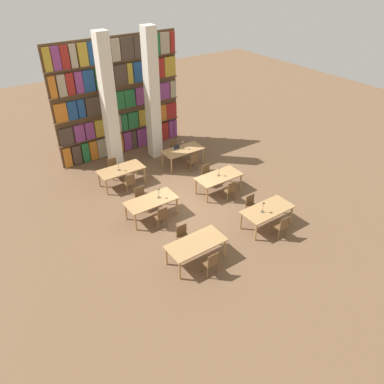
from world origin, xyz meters
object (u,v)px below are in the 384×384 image
(chair_4, at_px, (161,216))
(desk_lamp_3, at_px, (118,164))
(chair_5, at_px, (141,197))
(pillar_center, at_px, (152,96))
(desk_lamp_4, at_px, (183,144))
(laptop, at_px, (176,148))
(chair_3, at_px, (252,205))
(reading_table_2, at_px, (151,202))
(chair_1, at_px, (183,237))
(reading_table_3, at_px, (219,178))
(chair_10, at_px, (193,161))
(reading_table_1, at_px, (267,211))
(chair_6, at_px, (230,190))
(reading_table_5, at_px, (183,151))
(reading_table_0, at_px, (196,245))
(chair_11, at_px, (175,148))
(chair_0, at_px, (211,262))
(chair_9, at_px, (114,167))
(pillar_left, at_px, (109,105))
(desk_lamp_1, at_px, (159,191))
(chair_7, at_px, (207,174))
(reading_table_4, at_px, (121,171))
(chair_8, at_px, (129,182))
(desk_lamp_2, at_px, (219,170))
(desk_lamp_0, at_px, (263,205))
(chair_2, at_px, (281,226))

(chair_4, xyz_separation_m, desk_lamp_3, (0.05, 3.48, 0.55))
(chair_5, relative_size, desk_lamp_3, 2.14)
(pillar_center, relative_size, desk_lamp_4, 14.65)
(chair_4, relative_size, laptop, 2.81)
(chair_3, relative_size, reading_table_2, 0.46)
(desk_lamp_4, bearing_deg, laptop, 140.02)
(chair_1, relative_size, chair_5, 1.00)
(reading_table_3, height_order, chair_10, chair_10)
(reading_table_1, xyz_separation_m, desk_lamp_4, (0.19, 5.75, 0.35))
(chair_6, bearing_deg, reading_table_5, 87.59)
(reading_table_0, height_order, chair_11, chair_11)
(chair_0, relative_size, desk_lamp_3, 2.14)
(chair_9, bearing_deg, pillar_left, -119.78)
(reading_table_5, bearing_deg, chair_6, -92.41)
(desk_lamp_1, xyz_separation_m, chair_7, (2.81, 0.71, -0.55))
(desk_lamp_1, height_order, reading_table_4, desk_lamp_1)
(reading_table_1, relative_size, chair_8, 2.16)
(chair_7, bearing_deg, chair_4, 24.33)
(chair_8, bearing_deg, reading_table_1, -58.12)
(reading_table_0, bearing_deg, pillar_left, 85.30)
(chair_4, xyz_separation_m, reading_table_5, (3.33, 3.55, 0.18))
(chair_3, height_order, chair_10, same)
(desk_lamp_4, bearing_deg, chair_11, 91.34)
(chair_1, bearing_deg, chair_7, -137.80)
(pillar_center, bearing_deg, chair_4, -118.17)
(reading_table_1, relative_size, laptop, 6.05)
(chair_1, bearing_deg, chair_8, -91.53)
(reading_table_3, distance_m, chair_6, 0.78)
(chair_3, bearing_deg, desk_lamp_2, -91.92)
(reading_table_1, distance_m, desk_lamp_3, 6.47)
(pillar_left, relative_size, desk_lamp_2, 14.81)
(reading_table_4, bearing_deg, pillar_left, 73.83)
(chair_1, xyz_separation_m, chair_4, (-0.03, 1.42, 0.00))
(chair_3, xyz_separation_m, desk_lamp_1, (-2.79, 2.12, 0.55))
(chair_4, bearing_deg, desk_lamp_0, -36.63)
(chair_8, xyz_separation_m, desk_lamp_4, (3.26, 0.82, 0.54))
(reading_table_2, relative_size, chair_11, 2.16)
(reading_table_2, relative_size, chair_6, 2.16)
(desk_lamp_0, distance_m, desk_lamp_1, 3.87)
(desk_lamp_0, height_order, desk_lamp_3, desk_lamp_0)
(chair_3, distance_m, desk_lamp_1, 3.55)
(chair_0, relative_size, chair_4, 1.00)
(pillar_left, height_order, chair_7, pillar_left)
(laptop, bearing_deg, chair_3, 90.31)
(chair_2, bearing_deg, chair_5, 125.62)
(desk_lamp_1, distance_m, chair_6, 2.98)
(chair_11, bearing_deg, desk_lamp_3, 13.85)
(desk_lamp_1, xyz_separation_m, laptop, (2.76, 3.10, -0.25))
(reading_table_0, bearing_deg, chair_0, -88.80)
(chair_1, distance_m, chair_11, 6.64)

